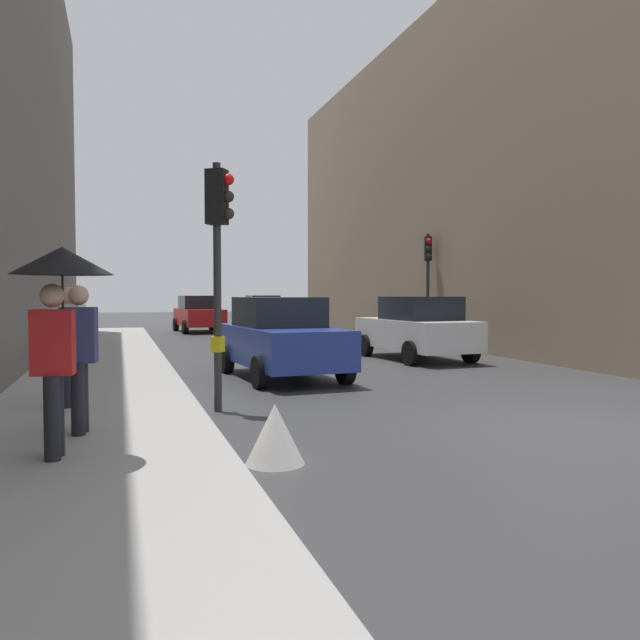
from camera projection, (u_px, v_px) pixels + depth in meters
The scene contains 13 objects.
ground_plane at pixel (574, 429), 8.66m from camera, with size 120.00×120.00×0.00m, color #38383A.
sidewalk_kerb at pixel (100, 383), 12.49m from camera, with size 3.06×40.00×0.16m, color #A8A5A0.
building_facade_right at pixel (538, 194), 26.39m from camera, with size 12.00×26.61×11.94m, color gray.
traffic_light_mid_street at pixel (428, 269), 22.20m from camera, with size 0.32×0.45×3.93m.
traffic_light_near_right at pixel (218, 241), 9.82m from camera, with size 0.44×0.37×3.84m.
car_red_sedan at pixel (199, 314), 30.85m from camera, with size 2.26×4.32×1.76m.
car_white_compact at pixel (417, 328), 17.77m from camera, with size 2.23×4.31×1.76m.
car_blue_van at pixel (281, 338), 13.89m from camera, with size 2.27×4.33×1.76m.
car_yellow_taxi at pixel (262, 311), 36.90m from camera, with size 2.08×4.23×1.76m.
pedestrian_with_umbrella at pixel (59, 293), 6.42m from camera, with size 1.00×1.00×2.14m.
pedestrian_with_grey_backpack at pixel (75, 350), 7.57m from camera, with size 0.63×0.38×1.77m.
pedestrian_with_black_backpack at pixel (67, 339), 9.42m from camera, with size 0.66×0.47×1.77m.
warning_sign_triangle at pixel (275, 434), 6.84m from camera, with size 0.64×0.64×0.65m, color silver.
Camera 1 is at (-5.87, -7.16, 1.82)m, focal length 35.85 mm.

